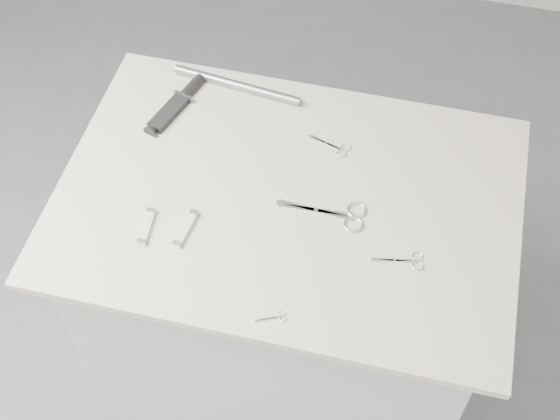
% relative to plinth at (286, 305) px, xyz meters
% --- Properties ---
extents(ground, '(4.00, 4.00, 0.01)m').
position_rel_plinth_xyz_m(ground, '(0.00, 0.00, -0.46)').
color(ground, slate).
rests_on(ground, ground).
extents(plinth, '(0.90, 0.60, 0.90)m').
position_rel_plinth_xyz_m(plinth, '(0.00, 0.00, 0.00)').
color(plinth, silver).
rests_on(plinth, ground).
extents(display_board, '(1.00, 0.70, 0.02)m').
position_rel_plinth_xyz_m(display_board, '(0.00, 0.00, 0.46)').
color(display_board, beige).
rests_on(display_board, plinth).
extents(large_shears, '(0.19, 0.08, 0.01)m').
position_rel_plinth_xyz_m(large_shears, '(0.12, -0.02, 0.47)').
color(large_shears, silver).
rests_on(large_shears, display_board).
extents(embroidery_scissors_a, '(0.11, 0.05, 0.00)m').
position_rel_plinth_xyz_m(embroidery_scissors_a, '(0.27, -0.11, 0.47)').
color(embroidery_scissors_a, silver).
rests_on(embroidery_scissors_a, display_board).
extents(embroidery_scissors_b, '(0.10, 0.05, 0.00)m').
position_rel_plinth_xyz_m(embroidery_scissors_b, '(0.07, 0.16, 0.47)').
color(embroidery_scissors_b, silver).
rests_on(embroidery_scissors_b, display_board).
extents(tiny_scissors, '(0.06, 0.04, 0.00)m').
position_rel_plinth_xyz_m(tiny_scissors, '(0.04, -0.30, 0.47)').
color(tiny_scissors, silver).
rests_on(tiny_scissors, display_board).
extents(sheathed_knife, '(0.08, 0.19, 0.02)m').
position_rel_plinth_xyz_m(sheathed_knife, '(-0.31, 0.21, 0.48)').
color(sheathed_knife, black).
rests_on(sheathed_knife, display_board).
extents(pocket_knife_a, '(0.03, 0.10, 0.01)m').
position_rel_plinth_xyz_m(pocket_knife_a, '(-0.19, -0.14, 0.48)').
color(pocket_knife_a, silver).
rests_on(pocket_knife_a, display_board).
extents(pocket_knife_b, '(0.03, 0.09, 0.01)m').
position_rel_plinth_xyz_m(pocket_knife_b, '(-0.27, -0.15, 0.48)').
color(pocket_knife_b, silver).
rests_on(pocket_knife_b, display_board).
extents(metal_rail, '(0.33, 0.06, 0.02)m').
position_rel_plinth_xyz_m(metal_rail, '(-0.20, 0.29, 0.48)').
color(metal_rail, gray).
rests_on(metal_rail, display_board).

